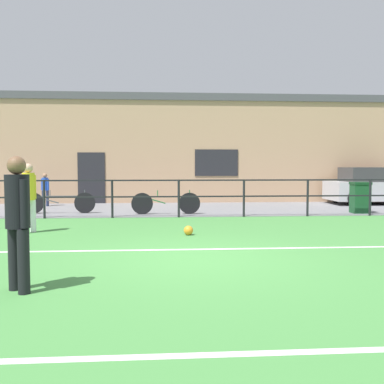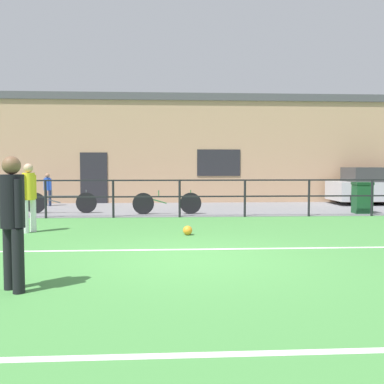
{
  "view_description": "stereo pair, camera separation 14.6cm",
  "coord_description": "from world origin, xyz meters",
  "px_view_note": "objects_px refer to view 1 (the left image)",
  "views": [
    {
      "loc": [
        -0.58,
        -7.45,
        1.59
      ],
      "look_at": [
        0.25,
        3.92,
        0.9
      ],
      "focal_mm": 41.65,
      "sensor_mm": 36.0,
      "label": 1
    },
    {
      "loc": [
        -0.44,
        -7.46,
        1.59
      ],
      "look_at": [
        0.25,
        3.92,
        0.9
      ],
      "focal_mm": 41.65,
      "sensor_mm": 36.0,
      "label": 2
    }
  ],
  "objects_px": {
    "parked_car_red": "(377,187)",
    "bicycle_parked_2": "(59,203)",
    "bicycle_parked_0": "(166,203)",
    "soccer_ball_match": "(188,230)",
    "trash_bin_0": "(360,197)",
    "player_striker": "(29,194)",
    "spectator_child": "(45,187)",
    "player_goalkeeper": "(18,215)"
  },
  "relations": [
    {
      "from": "parked_car_red",
      "to": "bicycle_parked_2",
      "type": "xyz_separation_m",
      "value": [
        -11.97,
        -2.63,
        -0.35
      ]
    },
    {
      "from": "parked_car_red",
      "to": "bicycle_parked_0",
      "type": "bearing_deg",
      "value": -159.89
    },
    {
      "from": "soccer_ball_match",
      "to": "trash_bin_0",
      "type": "relative_size",
      "value": 0.21
    },
    {
      "from": "bicycle_parked_2",
      "to": "trash_bin_0",
      "type": "height_order",
      "value": "trash_bin_0"
    },
    {
      "from": "player_striker",
      "to": "parked_car_red",
      "type": "relative_size",
      "value": 0.42
    },
    {
      "from": "bicycle_parked_2",
      "to": "spectator_child",
      "type": "bearing_deg",
      "value": 112.44
    },
    {
      "from": "bicycle_parked_0",
      "to": "player_striker",
      "type": "bearing_deg",
      "value": -132.7
    },
    {
      "from": "soccer_ball_match",
      "to": "player_striker",
      "type": "bearing_deg",
      "value": 170.45
    },
    {
      "from": "soccer_ball_match",
      "to": "trash_bin_0",
      "type": "bearing_deg",
      "value": 34.44
    },
    {
      "from": "bicycle_parked_0",
      "to": "trash_bin_0",
      "type": "relative_size",
      "value": 2.17
    },
    {
      "from": "bicycle_parked_0",
      "to": "bicycle_parked_2",
      "type": "bearing_deg",
      "value": 171.98
    },
    {
      "from": "player_striker",
      "to": "bicycle_parked_0",
      "type": "bearing_deg",
      "value": -13.65
    },
    {
      "from": "parked_car_red",
      "to": "bicycle_parked_2",
      "type": "height_order",
      "value": "parked_car_red"
    },
    {
      "from": "player_striker",
      "to": "bicycle_parked_0",
      "type": "height_order",
      "value": "player_striker"
    },
    {
      "from": "player_striker",
      "to": "bicycle_parked_0",
      "type": "xyz_separation_m",
      "value": [
        3.26,
        3.53,
        -0.55
      ]
    },
    {
      "from": "player_goalkeeper",
      "to": "trash_bin_0",
      "type": "height_order",
      "value": "player_goalkeeper"
    },
    {
      "from": "bicycle_parked_2",
      "to": "player_striker",
      "type": "bearing_deg",
      "value": -87.18
    },
    {
      "from": "bicycle_parked_2",
      "to": "trash_bin_0",
      "type": "distance_m",
      "value": 9.82
    },
    {
      "from": "player_striker",
      "to": "bicycle_parked_2",
      "type": "bearing_deg",
      "value": 31.87
    },
    {
      "from": "parked_car_red",
      "to": "bicycle_parked_0",
      "type": "xyz_separation_m",
      "value": [
        -8.52,
        -3.12,
        -0.35
      ]
    },
    {
      "from": "player_goalkeeper",
      "to": "bicycle_parked_0",
      "type": "relative_size",
      "value": 0.78
    },
    {
      "from": "player_goalkeeper",
      "to": "trash_bin_0",
      "type": "distance_m",
      "value": 11.82
    },
    {
      "from": "parked_car_red",
      "to": "bicycle_parked_0",
      "type": "distance_m",
      "value": 9.08
    },
    {
      "from": "player_striker",
      "to": "parked_car_red",
      "type": "height_order",
      "value": "player_striker"
    },
    {
      "from": "soccer_ball_match",
      "to": "parked_car_red",
      "type": "height_order",
      "value": "parked_car_red"
    },
    {
      "from": "parked_car_red",
      "to": "trash_bin_0",
      "type": "relative_size",
      "value": 3.87
    },
    {
      "from": "spectator_child",
      "to": "trash_bin_0",
      "type": "distance_m",
      "value": 11.38
    },
    {
      "from": "spectator_child",
      "to": "trash_bin_0",
      "type": "relative_size",
      "value": 1.24
    },
    {
      "from": "player_goalkeeper",
      "to": "bicycle_parked_0",
      "type": "height_order",
      "value": "player_goalkeeper"
    },
    {
      "from": "player_goalkeeper",
      "to": "trash_bin_0",
      "type": "xyz_separation_m",
      "value": [
        8.31,
        8.4,
        -0.44
      ]
    },
    {
      "from": "soccer_ball_match",
      "to": "trash_bin_0",
      "type": "height_order",
      "value": "trash_bin_0"
    },
    {
      "from": "soccer_ball_match",
      "to": "bicycle_parked_0",
      "type": "xyz_separation_m",
      "value": [
        -0.45,
        4.15,
        0.27
      ]
    },
    {
      "from": "parked_car_red",
      "to": "trash_bin_0",
      "type": "distance_m",
      "value": 3.9
    },
    {
      "from": "bicycle_parked_0",
      "to": "bicycle_parked_2",
      "type": "xyz_separation_m",
      "value": [
        -3.45,
        0.49,
        -0.0
      ]
    },
    {
      "from": "spectator_child",
      "to": "parked_car_red",
      "type": "relative_size",
      "value": 0.32
    },
    {
      "from": "player_striker",
      "to": "parked_car_red",
      "type": "bearing_deg",
      "value": -31.51
    },
    {
      "from": "parked_car_red",
      "to": "trash_bin_0",
      "type": "height_order",
      "value": "parked_car_red"
    },
    {
      "from": "parked_car_red",
      "to": "bicycle_parked_0",
      "type": "height_order",
      "value": "parked_car_red"
    },
    {
      "from": "soccer_ball_match",
      "to": "parked_car_red",
      "type": "xyz_separation_m",
      "value": [
        8.07,
        7.27,
        0.62
      ]
    },
    {
      "from": "player_goalkeeper",
      "to": "parked_car_red",
      "type": "distance_m",
      "value": 15.66
    },
    {
      "from": "player_goalkeeper",
      "to": "bicycle_parked_2",
      "type": "relative_size",
      "value": 0.74
    },
    {
      "from": "soccer_ball_match",
      "to": "bicycle_parked_2",
      "type": "distance_m",
      "value": 6.07
    }
  ]
}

